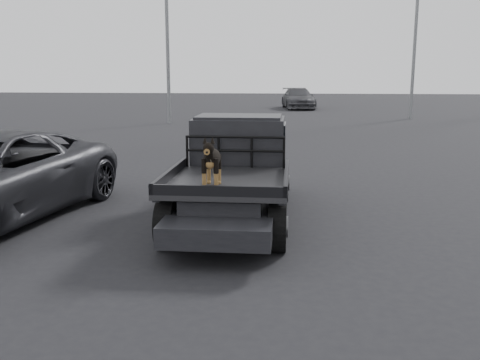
# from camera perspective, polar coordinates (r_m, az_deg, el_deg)

# --- Properties ---
(ground) EXTENTS (120.00, 120.00, 0.00)m
(ground) POSITION_cam_1_polar(r_m,az_deg,el_deg) (8.12, -6.61, -7.42)
(ground) COLOR black
(ground) RESTS_ON ground
(flatbed_ute) EXTENTS (2.00, 5.40, 0.92)m
(flatbed_ute) POSITION_cam_1_polar(r_m,az_deg,el_deg) (9.59, -0.64, -1.54)
(flatbed_ute) COLOR black
(flatbed_ute) RESTS_ON ground
(ute_cab) EXTENTS (1.72, 1.30, 0.88)m
(ute_cab) POSITION_cam_1_polar(r_m,az_deg,el_deg) (10.37, -0.08, 4.49)
(ute_cab) COLOR black
(ute_cab) RESTS_ON flatbed_ute
(headache_rack) EXTENTS (1.80, 0.08, 0.55)m
(headache_rack) POSITION_cam_1_polar(r_m,az_deg,el_deg) (9.65, -0.52, 2.98)
(headache_rack) COLOR black
(headache_rack) RESTS_ON flatbed_ute
(dog) EXTENTS (0.32, 0.60, 0.74)m
(dog) POSITION_cam_1_polar(r_m,az_deg,el_deg) (8.04, -3.02, 1.93)
(dog) COLOR black
(dog) RESTS_ON flatbed_ute
(distant_car_b) EXTENTS (2.70, 5.31, 1.48)m
(distant_car_b) POSITION_cam_1_polar(r_m,az_deg,el_deg) (39.51, 6.24, 8.66)
(distant_car_b) COLOR #3F3F44
(distant_car_b) RESTS_ON ground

